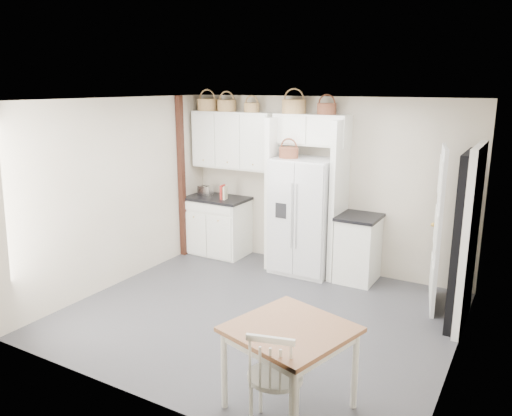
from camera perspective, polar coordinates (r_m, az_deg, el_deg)
The scene contains 28 objects.
floor at distance 6.31m, azimuth 0.33°, elevation -12.07°, with size 4.50×4.50×0.00m, color #3E3E41.
ceiling at distance 5.67m, azimuth 0.37°, elevation 12.25°, with size 4.50×4.50×0.00m, color white.
wall_back at distance 7.62m, azimuth 7.76°, elevation 2.71°, with size 4.50×4.50×0.00m, color beige.
wall_left at distance 7.21m, azimuth -15.44°, elevation 1.68°, with size 4.00×4.00×0.00m, color beige.
wall_right at distance 5.18m, azimuth 22.61°, elevation -3.62°, with size 4.00×4.00×0.00m, color beige.
refrigerator at distance 7.47m, azimuth 5.59°, elevation -0.89°, with size 0.89×0.72×1.73m, color silver.
base_cab_left at distance 8.37m, azimuth -4.38°, elevation -2.10°, with size 1.00×0.63×0.92m, color white.
base_cab_right at distance 7.34m, azimuth 11.60°, elevation -4.66°, with size 0.53×0.63×0.93m, color white.
dining_table at distance 4.54m, azimuth 3.86°, elevation -17.76°, with size 0.92×0.92×0.77m, color brown.
windsor_chair at distance 4.26m, azimuth 2.21°, elevation -18.71°, with size 0.46×0.42×0.94m, color white.
counter_left at distance 8.25m, azimuth -4.44°, elevation 1.12°, with size 1.04×0.67×0.04m, color black.
counter_right at distance 7.20m, azimuth 11.79°, elevation -1.01°, with size 0.57×0.67×0.04m, color black.
toaster at distance 8.33m, azimuth -5.80°, elevation 1.96°, with size 0.24×0.14×0.17m, color silver.
cookbook_red at distance 8.06m, azimuth -3.83°, elevation 1.83°, with size 0.03×0.15×0.23m, color #B3261F.
cookbook_cream at distance 8.04m, azimuth -3.55°, elevation 1.75°, with size 0.03×0.14×0.22m, color beige.
basket_upper_a at distance 8.29m, azimuth -5.57°, elevation 11.66°, with size 0.34×0.34×0.19m, color #A18246.
basket_upper_b at distance 8.09m, azimuth -3.36°, elevation 11.60°, with size 0.31×0.31×0.18m, color #A18246.
basket_upper_c at distance 7.85m, azimuth -0.50°, elevation 11.41°, with size 0.25×0.25×0.14m, color #A18246.
basket_bridge_a at distance 7.51m, azimuth 4.35°, elevation 11.49°, with size 0.36×0.36×0.20m, color #A18246.
basket_bridge_b at distance 7.30m, azimuth 8.08°, elevation 11.16°, with size 0.28×0.28×0.16m, color brown.
basket_fridge_a at distance 7.29m, azimuth 3.76°, elevation 6.33°, with size 0.29×0.29×0.15m, color brown.
upper_cabinet at distance 8.06m, azimuth -2.57°, elevation 7.75°, with size 1.40×0.34×0.90m, color white.
bridge_cabinet at distance 7.41m, azimuth 6.38°, elevation 8.88°, with size 1.12×0.34×0.45m, color white.
fridge_panel_left at distance 7.65m, azimuth 2.30°, elevation 1.73°, with size 0.08×0.60×2.30m, color white.
fridge_panel_right at distance 7.25m, azimuth 9.46°, elevation 0.86°, with size 0.08×0.60×2.30m, color white.
trim_post at distance 8.16m, azimuth -8.50°, elevation 3.43°, with size 0.09×0.09×2.60m, color black.
doorway_void at distance 6.22m, azimuth 22.80°, elevation -3.45°, with size 0.18×0.85×2.05m, color black.
door_slab at distance 6.59m, azimuth 20.09°, elevation -2.27°, with size 0.80×0.04×2.05m, color white.
Camera 1 is at (2.79, -4.94, 2.77)m, focal length 35.00 mm.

